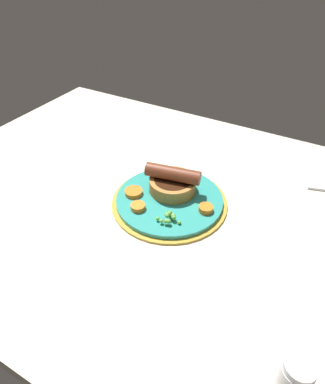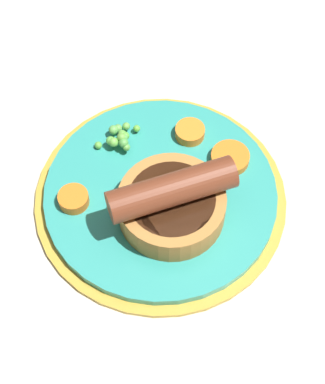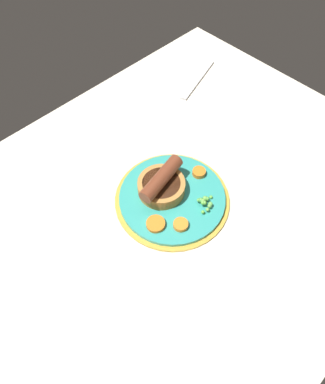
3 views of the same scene
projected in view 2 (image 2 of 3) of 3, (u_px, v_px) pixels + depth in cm
name	position (u px, v px, depth cm)	size (l,w,h in cm)	color
dining_table	(193.00, 203.00, 63.17)	(110.00, 80.00, 3.00)	beige
dinner_plate	(160.00, 196.00, 61.18)	(24.02, 24.02, 1.40)	#B79333
sausage_pudding	(172.00, 202.00, 57.28)	(11.77, 9.80, 5.81)	#AD7538
pea_pile	(119.00, 137.00, 62.44)	(4.68, 3.45, 1.87)	#68B547
carrot_slice_0	(73.00, 198.00, 59.41)	(2.85, 2.85, 1.16)	orange
carrot_slice_1	(230.00, 158.00, 61.87)	(3.73, 3.73, 0.95)	orange
carrot_slice_2	(190.00, 132.00, 63.39)	(2.93, 2.93, 1.08)	orange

